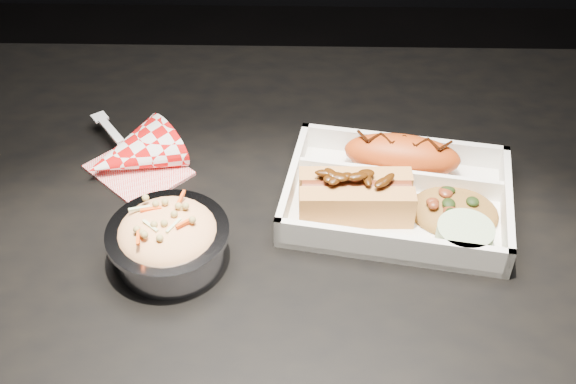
# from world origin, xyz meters

# --- Properties ---
(dining_table) EXTENTS (1.20, 0.80, 0.75)m
(dining_table) POSITION_xyz_m (0.00, 0.00, 0.66)
(dining_table) COLOR black
(dining_table) RESTS_ON ground
(food_tray) EXTENTS (0.28, 0.22, 0.04)m
(food_tray) POSITION_xyz_m (0.13, 0.04, 0.76)
(food_tray) COLOR white
(food_tray) RESTS_ON dining_table
(fried_pastry) EXTENTS (0.15, 0.08, 0.05)m
(fried_pastry) POSITION_xyz_m (0.14, 0.10, 0.78)
(fried_pastry) COLOR #BC4512
(fried_pastry) RESTS_ON food_tray
(hotdog) EXTENTS (0.13, 0.06, 0.06)m
(hotdog) POSITION_xyz_m (0.08, 0.02, 0.78)
(hotdog) COLOR #C78644
(hotdog) RESTS_ON food_tray
(fried_rice_mound) EXTENTS (0.11, 0.10, 0.03)m
(fried_rice_mound) POSITION_xyz_m (0.19, 0.02, 0.77)
(fried_rice_mound) COLOR olive
(fried_rice_mound) RESTS_ON food_tray
(cupcake_liner) EXTENTS (0.06, 0.06, 0.03)m
(cupcake_liner) POSITION_xyz_m (0.19, -0.03, 0.77)
(cupcake_liner) COLOR #A0BB8D
(cupcake_liner) RESTS_ON food_tray
(foil_coleslaw_cup) EXTENTS (0.13, 0.13, 0.07)m
(foil_coleslaw_cup) POSITION_xyz_m (-0.12, -0.05, 0.78)
(foil_coleslaw_cup) COLOR silver
(foil_coleslaw_cup) RESTS_ON dining_table
(napkin_fork) EXTENTS (0.15, 0.17, 0.10)m
(napkin_fork) POSITION_xyz_m (-0.19, 0.11, 0.77)
(napkin_fork) COLOR red
(napkin_fork) RESTS_ON dining_table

